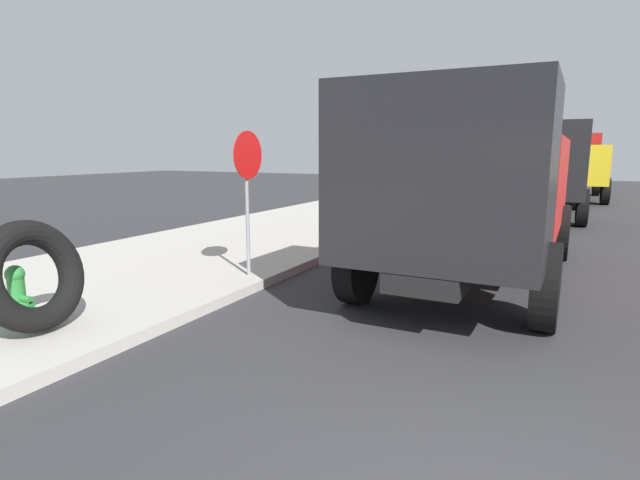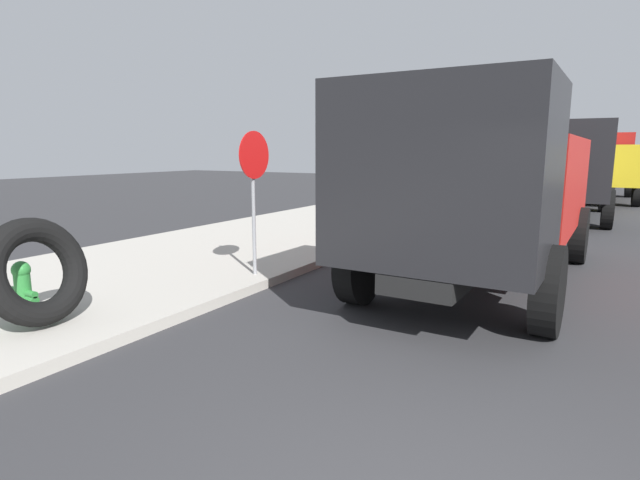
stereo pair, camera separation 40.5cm
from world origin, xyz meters
name	(u,v)px [view 2 (the right image)]	position (x,y,z in m)	size (l,w,h in m)	color
fire_hydrant	(23,290)	(0.95, 5.34, 0.55)	(0.21, 0.48, 0.74)	#2D8438
loose_tire	(36,272)	(0.95, 5.03, 0.80)	(1.28, 1.28, 0.29)	black
stop_sign	(254,176)	(4.22, 4.37, 1.78)	(0.76, 0.08, 2.34)	gray
dump_truck_red	(487,186)	(6.16, 1.11, 1.61)	(7.04, 2.89, 3.00)	red
dump_truck_gray	(565,168)	(15.92, 0.70, 1.61)	(7.08, 3.00, 3.00)	slate
dump_truck_yellow	(602,164)	(23.47, -0.22, 1.61)	(7.08, 3.00, 3.00)	gold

